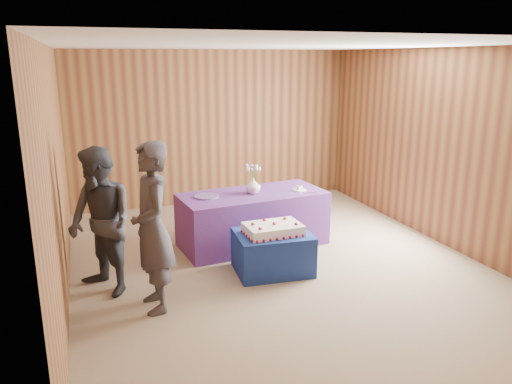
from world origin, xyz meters
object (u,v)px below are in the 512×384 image
vase (253,186)px  guest_right (101,222)px  sheet_cake (273,229)px  serving_table (253,219)px  guest_left (152,228)px  cake_table (273,252)px

vase → guest_right: bearing=-157.4°
sheet_cake → guest_right: guest_right is taller
vase → guest_right: (-2.05, -0.86, -0.03)m
serving_table → sheet_cake: serving_table is taller
serving_table → sheet_cake: (-0.08, -0.99, 0.19)m
guest_left → guest_right: guest_left is taller
guest_left → guest_right: (-0.48, 0.55, -0.06)m
guest_left → vase: bearing=127.2°
cake_table → serving_table: 0.97m
vase → guest_left: 2.11m
vase → guest_left: guest_left is taller
sheet_cake → vase: vase is taller
cake_table → guest_left: (-1.50, -0.45, 0.64)m
sheet_cake → vase: (0.08, 0.98, 0.30)m
serving_table → sheet_cake: 1.01m
sheet_cake → guest_right: bearing=175.0°
serving_table → vase: (0.01, -0.00, 0.48)m
vase → guest_left: (-1.57, -1.41, 0.03)m
sheet_cake → serving_table: bearing=84.1°
cake_table → vase: (0.08, 0.96, 0.61)m
sheet_cake → guest_left: guest_left is taller
guest_left → guest_right: size_ratio=1.07×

